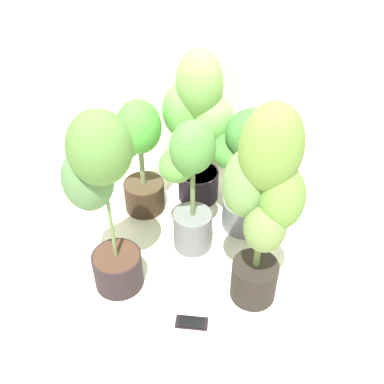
{
  "coord_description": "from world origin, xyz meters",
  "views": [
    {
      "loc": [
        0.23,
        -1.52,
        1.73
      ],
      "look_at": [
        0.01,
        0.2,
        0.32
      ],
      "focal_mm": 42.87,
      "sensor_mm": 36.0,
      "label": 1
    }
  ],
  "objects_px": {
    "potted_plant_front_left": "(101,191)",
    "potted_plant_center": "(190,182)",
    "potted_plant_back_right": "(250,164)",
    "potted_plant_back_center": "(198,121)",
    "cell_phone": "(192,322)",
    "potted_plant_front_right": "(264,201)",
    "potted_plant_back_left": "(138,152)"
  },
  "relations": [
    {
      "from": "potted_plant_front_left",
      "to": "potted_plant_front_right",
      "type": "relative_size",
      "value": 0.93
    },
    {
      "from": "potted_plant_front_right",
      "to": "potted_plant_back_left",
      "type": "distance_m",
      "value": 0.87
    },
    {
      "from": "potted_plant_back_center",
      "to": "potted_plant_center",
      "type": "height_order",
      "value": "potted_plant_back_center"
    },
    {
      "from": "potted_plant_front_right",
      "to": "potted_plant_center",
      "type": "height_order",
      "value": "potted_plant_front_right"
    },
    {
      "from": "potted_plant_back_left",
      "to": "cell_phone",
      "type": "distance_m",
      "value": 0.91
    },
    {
      "from": "potted_plant_front_right",
      "to": "cell_phone",
      "type": "xyz_separation_m",
      "value": [
        -0.26,
        -0.19,
        -0.57
      ]
    },
    {
      "from": "cell_phone",
      "to": "potted_plant_back_center",
      "type": "bearing_deg",
      "value": -175.55
    },
    {
      "from": "potted_plant_center",
      "to": "cell_phone",
      "type": "relative_size",
      "value": 5.08
    },
    {
      "from": "potted_plant_back_right",
      "to": "potted_plant_back_left",
      "type": "distance_m",
      "value": 0.59
    },
    {
      "from": "potted_plant_center",
      "to": "potted_plant_front_right",
      "type": "bearing_deg",
      "value": -41.46
    },
    {
      "from": "potted_plant_back_right",
      "to": "potted_plant_front_right",
      "type": "bearing_deg",
      "value": -83.72
    },
    {
      "from": "potted_plant_back_center",
      "to": "cell_phone",
      "type": "xyz_separation_m",
      "value": [
        0.08,
        -0.87,
        -0.5
      ]
    },
    {
      "from": "potted_plant_center",
      "to": "cell_phone",
      "type": "height_order",
      "value": "potted_plant_center"
    },
    {
      "from": "potted_plant_back_right",
      "to": "cell_phone",
      "type": "bearing_deg",
      "value": -106.87
    },
    {
      "from": "potted_plant_back_right",
      "to": "potted_plant_center",
      "type": "bearing_deg",
      "value": -145.14
    },
    {
      "from": "potted_plant_center",
      "to": "potted_plant_back_right",
      "type": "bearing_deg",
      "value": 34.86
    },
    {
      "from": "potted_plant_back_left",
      "to": "cell_phone",
      "type": "relative_size",
      "value": 4.65
    },
    {
      "from": "potted_plant_front_left",
      "to": "potted_plant_back_left",
      "type": "distance_m",
      "value": 0.58
    },
    {
      "from": "potted_plant_back_center",
      "to": "potted_plant_center",
      "type": "distance_m",
      "value": 0.4
    },
    {
      "from": "potted_plant_back_center",
      "to": "potted_plant_back_left",
      "type": "xyz_separation_m",
      "value": [
        -0.3,
        -0.13,
        -0.13
      ]
    },
    {
      "from": "potted_plant_front_left",
      "to": "potted_plant_back_right",
      "type": "bearing_deg",
      "value": 38.99
    },
    {
      "from": "potted_plant_back_center",
      "to": "potted_plant_back_right",
      "type": "bearing_deg",
      "value": -34.1
    },
    {
      "from": "potted_plant_center",
      "to": "potted_plant_back_left",
      "type": "xyz_separation_m",
      "value": [
        -0.31,
        0.26,
        -0.03
      ]
    },
    {
      "from": "potted_plant_front_left",
      "to": "cell_phone",
      "type": "distance_m",
      "value": 0.7
    },
    {
      "from": "potted_plant_front_right",
      "to": "cell_phone",
      "type": "distance_m",
      "value": 0.66
    },
    {
      "from": "potted_plant_front_left",
      "to": "potted_plant_front_right",
      "type": "xyz_separation_m",
      "value": [
        0.65,
        -0.0,
        0.02
      ]
    },
    {
      "from": "potted_plant_front_left",
      "to": "potted_plant_back_center",
      "type": "relative_size",
      "value": 1.03
    },
    {
      "from": "potted_plant_front_left",
      "to": "potted_plant_center",
      "type": "distance_m",
      "value": 0.46
    },
    {
      "from": "potted_plant_front_right",
      "to": "potted_plant_back_center",
      "type": "xyz_separation_m",
      "value": [
        -0.34,
        0.68,
        -0.07
      ]
    },
    {
      "from": "potted_plant_front_right",
      "to": "potted_plant_back_right",
      "type": "distance_m",
      "value": 0.52
    },
    {
      "from": "potted_plant_center",
      "to": "potted_plant_front_left",
      "type": "bearing_deg",
      "value": -137.78
    },
    {
      "from": "potted_plant_back_right",
      "to": "cell_phone",
      "type": "xyz_separation_m",
      "value": [
        -0.21,
        -0.68,
        -0.4
      ]
    }
  ]
}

